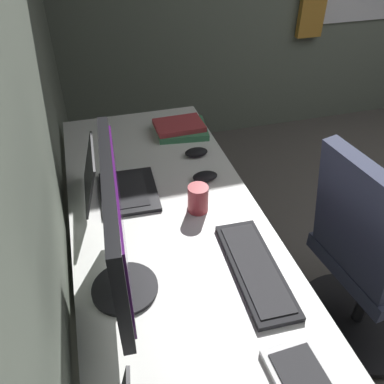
{
  "coord_description": "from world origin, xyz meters",
  "views": [
    {
      "loc": [
        -0.74,
        2.21,
        1.7
      ],
      "look_at": [
        0.2,
        1.94,
        0.95
      ],
      "focal_mm": 37.54,
      "sensor_mm": 36.0,
      "label": 1
    }
  ],
  "objects_px": {
    "drawer_pedestal": "(170,303)",
    "monitor_primary": "(117,228)",
    "laptop_leftmost": "(113,185)",
    "mouse_spare": "(196,152)",
    "keyboard_main": "(255,268)",
    "coffee_mug": "(198,198)",
    "office_chair": "(366,265)",
    "book_stack_near": "(181,128)",
    "mouse_main": "(205,176)"
  },
  "relations": [
    {
      "from": "mouse_spare",
      "to": "coffee_mug",
      "type": "relative_size",
      "value": 0.89
    },
    {
      "from": "mouse_main",
      "to": "laptop_leftmost",
      "type": "bearing_deg",
      "value": 90.05
    },
    {
      "from": "book_stack_near",
      "to": "office_chair",
      "type": "height_order",
      "value": "office_chair"
    },
    {
      "from": "keyboard_main",
      "to": "mouse_spare",
      "type": "height_order",
      "value": "mouse_spare"
    },
    {
      "from": "monitor_primary",
      "to": "laptop_leftmost",
      "type": "bearing_deg",
      "value": -3.27
    },
    {
      "from": "office_chair",
      "to": "monitor_primary",
      "type": "bearing_deg",
      "value": 94.39
    },
    {
      "from": "mouse_main",
      "to": "office_chair",
      "type": "height_order",
      "value": "office_chair"
    },
    {
      "from": "laptop_leftmost",
      "to": "mouse_spare",
      "type": "height_order",
      "value": "laptop_leftmost"
    },
    {
      "from": "laptop_leftmost",
      "to": "mouse_spare",
      "type": "xyz_separation_m",
      "value": [
        0.19,
        -0.39,
        -0.03
      ]
    },
    {
      "from": "monitor_primary",
      "to": "keyboard_main",
      "type": "distance_m",
      "value": 0.47
    },
    {
      "from": "monitor_primary",
      "to": "laptop_leftmost",
      "type": "distance_m",
      "value": 0.51
    },
    {
      "from": "mouse_spare",
      "to": "keyboard_main",
      "type": "bearing_deg",
      "value": 178.95
    },
    {
      "from": "book_stack_near",
      "to": "monitor_primary",
      "type": "bearing_deg",
      "value": 155.46
    },
    {
      "from": "coffee_mug",
      "to": "keyboard_main",
      "type": "bearing_deg",
      "value": -165.37
    },
    {
      "from": "drawer_pedestal",
      "to": "laptop_leftmost",
      "type": "bearing_deg",
      "value": 27.42
    },
    {
      "from": "book_stack_near",
      "to": "office_chair",
      "type": "bearing_deg",
      "value": -144.75
    },
    {
      "from": "mouse_spare",
      "to": "coffee_mug",
      "type": "xyz_separation_m",
      "value": [
        -0.36,
        0.1,
        0.04
      ]
    },
    {
      "from": "mouse_spare",
      "to": "book_stack_near",
      "type": "xyz_separation_m",
      "value": [
        0.22,
        0.01,
        0.01
      ]
    },
    {
      "from": "book_stack_near",
      "to": "coffee_mug",
      "type": "height_order",
      "value": "coffee_mug"
    },
    {
      "from": "keyboard_main",
      "to": "mouse_main",
      "type": "bearing_deg",
      "value": 0.6
    },
    {
      "from": "drawer_pedestal",
      "to": "monitor_primary",
      "type": "xyz_separation_m",
      "value": [
        -0.2,
        0.17,
        0.63
      ]
    },
    {
      "from": "drawer_pedestal",
      "to": "book_stack_near",
      "type": "relative_size",
      "value": 2.64
    },
    {
      "from": "laptop_leftmost",
      "to": "office_chair",
      "type": "bearing_deg",
      "value": -112.74
    },
    {
      "from": "laptop_leftmost",
      "to": "coffee_mug",
      "type": "height_order",
      "value": "laptop_leftmost"
    },
    {
      "from": "office_chair",
      "to": "book_stack_near",
      "type": "bearing_deg",
      "value": 35.25
    },
    {
      "from": "laptop_leftmost",
      "to": "mouse_spare",
      "type": "distance_m",
      "value": 0.43
    },
    {
      "from": "book_stack_near",
      "to": "drawer_pedestal",
      "type": "bearing_deg",
      "value": 161.11
    },
    {
      "from": "monitor_primary",
      "to": "book_stack_near",
      "type": "height_order",
      "value": "monitor_primary"
    },
    {
      "from": "mouse_main",
      "to": "office_chair",
      "type": "xyz_separation_m",
      "value": [
        -0.4,
        -0.58,
        -0.29
      ]
    },
    {
      "from": "drawer_pedestal",
      "to": "mouse_main",
      "type": "bearing_deg",
      "value": -39.91
    },
    {
      "from": "mouse_spare",
      "to": "monitor_primary",
      "type": "bearing_deg",
      "value": 147.78
    },
    {
      "from": "keyboard_main",
      "to": "monitor_primary",
      "type": "bearing_deg",
      "value": 84.37
    },
    {
      "from": "monitor_primary",
      "to": "mouse_main",
      "type": "distance_m",
      "value": 0.66
    },
    {
      "from": "mouse_main",
      "to": "mouse_spare",
      "type": "relative_size",
      "value": 1.0
    },
    {
      "from": "drawer_pedestal",
      "to": "coffee_mug",
      "type": "xyz_separation_m",
      "value": [
        0.1,
        -0.15,
        0.44
      ]
    },
    {
      "from": "laptop_leftmost",
      "to": "mouse_main",
      "type": "xyz_separation_m",
      "value": [
        0.0,
        -0.37,
        -0.03
      ]
    },
    {
      "from": "coffee_mug",
      "to": "mouse_main",
      "type": "bearing_deg",
      "value": -25.59
    },
    {
      "from": "office_chair",
      "to": "mouse_main",
      "type": "bearing_deg",
      "value": 55.42
    },
    {
      "from": "coffee_mug",
      "to": "laptop_leftmost",
      "type": "bearing_deg",
      "value": 59.0
    },
    {
      "from": "mouse_spare",
      "to": "book_stack_near",
      "type": "height_order",
      "value": "book_stack_near"
    },
    {
      "from": "keyboard_main",
      "to": "mouse_main",
      "type": "height_order",
      "value": "mouse_main"
    },
    {
      "from": "keyboard_main",
      "to": "mouse_spare",
      "type": "relative_size",
      "value": 4.09
    },
    {
      "from": "laptop_leftmost",
      "to": "mouse_main",
      "type": "bearing_deg",
      "value": -89.95
    },
    {
      "from": "monitor_primary",
      "to": "laptop_leftmost",
      "type": "relative_size",
      "value": 1.94
    },
    {
      "from": "mouse_spare",
      "to": "mouse_main",
      "type": "bearing_deg",
      "value": 174.5
    },
    {
      "from": "monitor_primary",
      "to": "mouse_main",
      "type": "height_order",
      "value": "monitor_primary"
    },
    {
      "from": "drawer_pedestal",
      "to": "coffee_mug",
      "type": "bearing_deg",
      "value": -55.46
    },
    {
      "from": "keyboard_main",
      "to": "coffee_mug",
      "type": "height_order",
      "value": "coffee_mug"
    },
    {
      "from": "monitor_primary",
      "to": "laptop_leftmost",
      "type": "xyz_separation_m",
      "value": [
        0.47,
        -0.03,
        -0.2
      ]
    },
    {
      "from": "drawer_pedestal",
      "to": "office_chair",
      "type": "relative_size",
      "value": 0.72
    }
  ]
}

